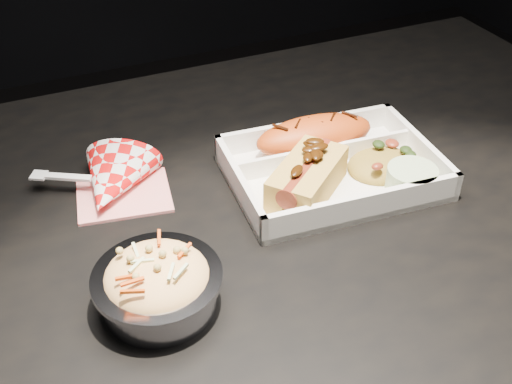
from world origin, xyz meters
TOP-DOWN VIEW (x-y plane):
  - dining_table at (0.00, 0.00)m, footprint 1.20×0.80m
  - food_tray at (0.11, 0.03)m, footprint 0.26×0.20m
  - fried_pastry at (0.11, 0.09)m, footprint 0.16×0.08m
  - hotdog at (0.06, 0.01)m, footprint 0.13×0.12m
  - fried_rice_mound at (0.17, 0.02)m, footprint 0.10×0.08m
  - cupcake_liner at (0.18, -0.04)m, footprint 0.06×0.06m
  - foil_coleslaw_cup at (-0.15, -0.09)m, footprint 0.13×0.13m
  - napkin_fork at (-0.15, 0.11)m, footprint 0.16×0.15m

SIDE VIEW (x-z plane):
  - dining_table at x=0.00m, z-range 0.28..1.03m
  - food_tray at x=0.11m, z-range 0.74..0.78m
  - napkin_fork at x=-0.15m, z-range 0.72..0.82m
  - cupcake_liner at x=0.18m, z-range 0.76..0.79m
  - fried_rice_mound at x=0.17m, z-range 0.76..0.79m
  - foil_coleslaw_cup at x=-0.15m, z-range 0.75..0.81m
  - fried_pastry at x=0.11m, z-range 0.76..0.81m
  - hotdog at x=0.06m, z-range 0.75..0.81m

